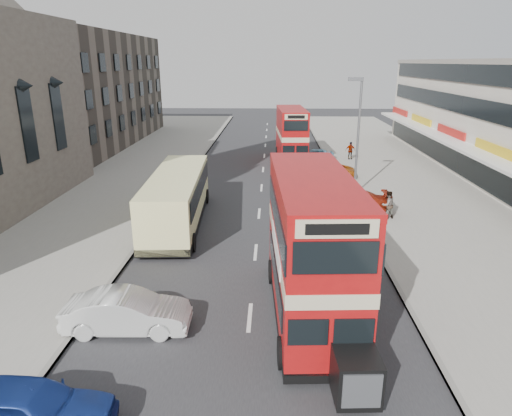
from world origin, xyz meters
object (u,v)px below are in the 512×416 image
(street_lamp, at_px, (357,129))
(coach, at_px, (177,197))
(car_right_c, at_px, (315,155))
(cyclist, at_px, (313,177))
(car_left_near, at_px, (28,409))
(car_left_front, at_px, (127,312))
(car_right_a, at_px, (349,203))
(pedestrian_near, at_px, (388,205))
(bus_main, at_px, (312,248))
(car_right_b, at_px, (325,171))
(bus_second, at_px, (291,135))
(pedestrian_far, at_px, (350,151))

(street_lamp, bearing_deg, coach, -151.76)
(car_right_c, relative_size, cyclist, 1.74)
(car_left_near, distance_m, car_left_front, 4.81)
(car_left_near, distance_m, cyclist, 26.26)
(car_left_front, bearing_deg, car_right_a, -38.61)
(coach, xyz_separation_m, car_left_near, (-0.65, -15.64, -0.91))
(street_lamp, bearing_deg, pedestrian_near, -77.08)
(bus_main, relative_size, car_right_c, 2.71)
(coach, bearing_deg, street_lamp, 24.97)
(street_lamp, relative_size, car_right_b, 1.73)
(bus_main, bearing_deg, street_lamp, -108.57)
(pedestrian_near, bearing_deg, car_left_near, 28.44)
(bus_second, bearing_deg, car_left_near, 73.32)
(cyclist, bearing_deg, street_lamp, -48.74)
(bus_main, height_order, pedestrian_near, bus_main)
(bus_second, distance_m, car_left_near, 34.25)
(pedestrian_far, bearing_deg, car_left_near, -119.33)
(car_right_b, xyz_separation_m, car_right_c, (-0.16, 7.00, -0.05))
(car_left_near, xyz_separation_m, pedestrian_far, (13.60, 33.74, 0.23))
(car_left_near, xyz_separation_m, car_left_front, (1.07, 4.69, -0.02))
(car_right_a, distance_m, pedestrian_far, 16.09)
(street_lamp, distance_m, bus_main, 16.44)
(coach, relative_size, car_right_b, 2.29)
(car_right_b, xyz_separation_m, pedestrian_near, (2.62, -9.82, 0.35))
(bus_main, distance_m, car_right_a, 12.58)
(bus_second, distance_m, car_right_c, 3.01)
(bus_main, relative_size, car_right_a, 1.91)
(car_left_near, height_order, car_right_b, car_left_near)
(car_left_near, relative_size, car_right_c, 1.25)
(coach, distance_m, car_left_near, 15.68)
(bus_second, height_order, car_right_b, bus_second)
(bus_main, relative_size, car_left_front, 2.16)
(car_right_c, height_order, pedestrian_far, pedestrian_far)
(car_left_front, bearing_deg, car_right_b, -25.07)
(car_left_near, distance_m, pedestrian_near, 21.10)
(bus_main, distance_m, coach, 11.98)
(car_left_front, bearing_deg, street_lamp, -34.30)
(street_lamp, height_order, pedestrian_far, street_lamp)
(pedestrian_far, bearing_deg, car_right_b, -121.06)
(car_left_near, bearing_deg, cyclist, -19.02)
(street_lamp, height_order, car_right_a, street_lamp)
(car_right_b, bearing_deg, pedestrian_far, 160.94)
(street_lamp, xyz_separation_m, coach, (-11.21, -6.02, -3.13))
(coach, distance_m, car_right_c, 20.23)
(car_right_c, relative_size, pedestrian_near, 2.05)
(bus_second, relative_size, car_left_front, 1.99)
(bus_second, distance_m, pedestrian_far, 5.90)
(street_lamp, bearing_deg, pedestrian_far, 81.80)
(car_right_b, bearing_deg, car_right_a, 8.14)
(car_left_front, distance_m, car_right_b, 23.65)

